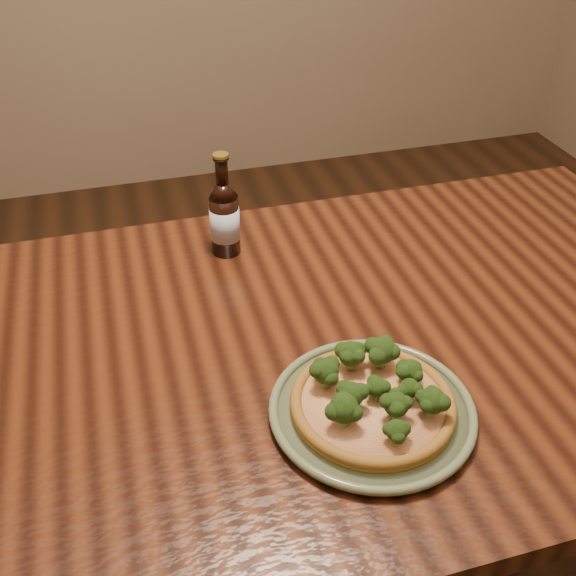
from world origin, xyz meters
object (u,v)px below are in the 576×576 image
object	(u,v)px
pizza	(373,399)
plate	(372,410)
beer_bottle	(225,217)
table	(306,379)

from	to	relation	value
pizza	plate	bearing A→B (deg)	-117.56
beer_bottle	pizza	bearing A→B (deg)	-75.16
plate	pizza	world-z (taller)	pizza
table	beer_bottle	xyz separation A→B (m)	(-0.07, 0.30, 0.17)
table	plate	world-z (taller)	plate
pizza	beer_bottle	world-z (taller)	beer_bottle
pizza	beer_bottle	xyz separation A→B (m)	(-0.12, 0.49, 0.05)
table	plate	distance (m)	0.22
plate	beer_bottle	world-z (taller)	beer_bottle
table	plate	bearing A→B (deg)	-77.93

